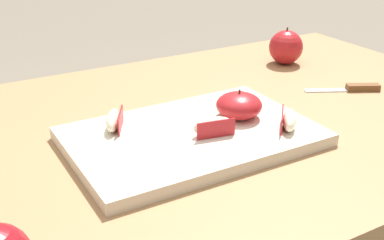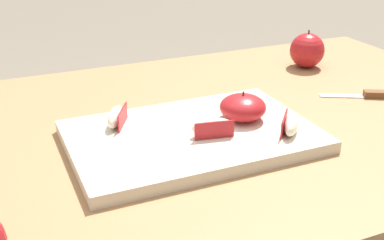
{
  "view_description": "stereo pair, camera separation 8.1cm",
  "coord_description": "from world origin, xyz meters",
  "px_view_note": "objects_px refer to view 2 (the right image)",
  "views": [
    {
      "loc": [
        -0.35,
        -0.71,
        1.15
      ],
      "look_at": [
        0.02,
        -0.07,
        0.81
      ],
      "focal_mm": 46.22,
      "sensor_mm": 36.0,
      "label": 1
    },
    {
      "loc": [
        -0.28,
        -0.75,
        1.15
      ],
      "look_at": [
        0.02,
        -0.07,
        0.81
      ],
      "focal_mm": 46.22,
      "sensor_mm": 36.0,
      "label": 2
    }
  ],
  "objects_px": {
    "cutting_board": "(192,137)",
    "apple_wedge_near_knife": "(116,117)",
    "apple_wedge_front": "(291,124)",
    "paring_knife": "(374,95)",
    "apple_half_skin_up": "(243,107)",
    "apple_wedge_back": "(213,127)",
    "whole_apple_crimson": "(307,50)"
  },
  "relations": [
    {
      "from": "apple_wedge_back",
      "to": "paring_knife",
      "type": "height_order",
      "value": "apple_wedge_back"
    },
    {
      "from": "apple_wedge_back",
      "to": "apple_wedge_front",
      "type": "height_order",
      "value": "same"
    },
    {
      "from": "apple_half_skin_up",
      "to": "cutting_board",
      "type": "bearing_deg",
      "value": -174.88
    },
    {
      "from": "cutting_board",
      "to": "apple_half_skin_up",
      "type": "relative_size",
      "value": 4.98
    },
    {
      "from": "apple_half_skin_up",
      "to": "apple_wedge_back",
      "type": "distance_m",
      "value": 0.09
    },
    {
      "from": "paring_knife",
      "to": "whole_apple_crimson",
      "type": "height_order",
      "value": "whole_apple_crimson"
    },
    {
      "from": "apple_wedge_front",
      "to": "paring_knife",
      "type": "height_order",
      "value": "apple_wedge_front"
    },
    {
      "from": "cutting_board",
      "to": "apple_wedge_front",
      "type": "distance_m",
      "value": 0.17
    },
    {
      "from": "apple_wedge_near_knife",
      "to": "apple_wedge_back",
      "type": "bearing_deg",
      "value": -38.02
    },
    {
      "from": "apple_wedge_front",
      "to": "apple_wedge_near_knife",
      "type": "distance_m",
      "value": 0.29
    },
    {
      "from": "apple_wedge_front",
      "to": "paring_knife",
      "type": "relative_size",
      "value": 0.45
    },
    {
      "from": "cutting_board",
      "to": "paring_knife",
      "type": "xyz_separation_m",
      "value": [
        0.43,
        0.04,
        -0.0
      ]
    },
    {
      "from": "cutting_board",
      "to": "apple_wedge_near_knife",
      "type": "xyz_separation_m",
      "value": [
        -0.11,
        0.07,
        0.03
      ]
    },
    {
      "from": "cutting_board",
      "to": "apple_wedge_near_knife",
      "type": "distance_m",
      "value": 0.13
    },
    {
      "from": "cutting_board",
      "to": "apple_half_skin_up",
      "type": "distance_m",
      "value": 0.11
    },
    {
      "from": "apple_wedge_front",
      "to": "whole_apple_crimson",
      "type": "distance_m",
      "value": 0.43
    },
    {
      "from": "apple_wedge_near_knife",
      "to": "apple_half_skin_up",
      "type": "bearing_deg",
      "value": -17.17
    },
    {
      "from": "apple_wedge_near_knife",
      "to": "paring_knife",
      "type": "distance_m",
      "value": 0.54
    },
    {
      "from": "cutting_board",
      "to": "apple_wedge_front",
      "type": "relative_size",
      "value": 6.02
    },
    {
      "from": "cutting_board",
      "to": "apple_wedge_near_knife",
      "type": "relative_size",
      "value": 5.67
    },
    {
      "from": "paring_knife",
      "to": "apple_wedge_back",
      "type": "bearing_deg",
      "value": -170.51
    },
    {
      "from": "apple_wedge_near_knife",
      "to": "paring_knife",
      "type": "height_order",
      "value": "apple_wedge_near_knife"
    },
    {
      "from": "cutting_board",
      "to": "paring_knife",
      "type": "relative_size",
      "value": 2.7
    },
    {
      "from": "apple_wedge_front",
      "to": "apple_wedge_back",
      "type": "bearing_deg",
      "value": 161.26
    },
    {
      "from": "apple_half_skin_up",
      "to": "paring_knife",
      "type": "height_order",
      "value": "apple_half_skin_up"
    },
    {
      "from": "cutting_board",
      "to": "apple_wedge_back",
      "type": "xyz_separation_m",
      "value": [
        0.02,
        -0.03,
        0.03
      ]
    },
    {
      "from": "cutting_board",
      "to": "paring_knife",
      "type": "bearing_deg",
      "value": 5.05
    },
    {
      "from": "apple_wedge_back",
      "to": "paring_knife",
      "type": "xyz_separation_m",
      "value": [
        0.4,
        0.07,
        -0.03
      ]
    },
    {
      "from": "whole_apple_crimson",
      "to": "apple_wedge_back",
      "type": "bearing_deg",
      "value": -143.36
    },
    {
      "from": "apple_half_skin_up",
      "to": "whole_apple_crimson",
      "type": "distance_m",
      "value": 0.41
    },
    {
      "from": "apple_wedge_back",
      "to": "paring_knife",
      "type": "relative_size",
      "value": 0.48
    },
    {
      "from": "apple_half_skin_up",
      "to": "apple_wedge_near_knife",
      "type": "distance_m",
      "value": 0.22
    }
  ]
}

